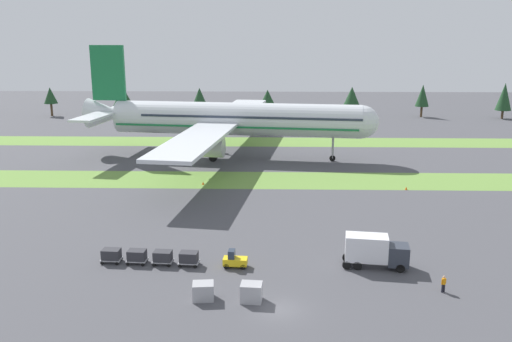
% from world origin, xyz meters
% --- Properties ---
extents(ground_plane, '(400.00, 400.00, 0.00)m').
position_xyz_m(ground_plane, '(0.00, 0.00, 0.00)').
color(ground_plane, '#47474C').
extents(grass_strip_near, '(320.00, 11.46, 0.01)m').
position_xyz_m(grass_strip_near, '(0.00, 45.50, 0.00)').
color(grass_strip_near, olive).
rests_on(grass_strip_near, ground).
extents(grass_strip_far, '(320.00, 11.46, 0.01)m').
position_xyz_m(grass_strip_far, '(0.00, 80.42, 0.00)').
color(grass_strip_far, olive).
rests_on(grass_strip_far, ground).
extents(airliner, '(59.98, 74.21, 22.63)m').
position_xyz_m(airliner, '(-9.46, 63.17, 8.11)').
color(airliner, silver).
rests_on(airliner, ground).
extents(baggage_tug, '(2.68, 1.47, 1.97)m').
position_xyz_m(baggage_tug, '(-4.73, 9.17, 0.81)').
color(baggage_tug, yellow).
rests_on(baggage_tug, ground).
extents(cargo_dolly_lead, '(2.29, 1.64, 1.55)m').
position_xyz_m(cargo_dolly_lead, '(-9.75, 9.50, 0.92)').
color(cargo_dolly_lead, '#A3A3A8').
rests_on(cargo_dolly_lead, ground).
extents(cargo_dolly_second, '(2.29, 1.64, 1.55)m').
position_xyz_m(cargo_dolly_second, '(-12.64, 9.69, 0.92)').
color(cargo_dolly_second, '#A3A3A8').
rests_on(cargo_dolly_second, ground).
extents(cargo_dolly_third, '(2.29, 1.64, 1.55)m').
position_xyz_m(cargo_dolly_third, '(-15.54, 9.88, 0.92)').
color(cargo_dolly_third, '#A3A3A8').
rests_on(cargo_dolly_third, ground).
extents(cargo_dolly_fourth, '(2.29, 1.64, 1.55)m').
position_xyz_m(cargo_dolly_fourth, '(-18.43, 10.07, 0.92)').
color(cargo_dolly_fourth, '#A3A3A8').
rests_on(cargo_dolly_fourth, ground).
extents(catering_truck, '(7.20, 3.19, 3.58)m').
position_xyz_m(catering_truck, '(10.40, 9.58, 1.95)').
color(catering_truck, '#2D333D').
rests_on(catering_truck, ground).
extents(ground_crew_marshaller, '(0.52, 0.36, 1.74)m').
position_xyz_m(ground_crew_marshaller, '(16.03, 3.86, 0.95)').
color(ground_crew_marshaller, black).
rests_on(ground_crew_marshaller, ground).
extents(uld_container_0, '(2.15, 1.79, 1.64)m').
position_xyz_m(uld_container_0, '(-7.24, 1.81, 0.82)').
color(uld_container_0, '#A3A3A8').
rests_on(uld_container_0, ground).
extents(uld_container_1, '(2.12, 1.76, 1.79)m').
position_xyz_m(uld_container_1, '(-2.65, 1.54, 0.89)').
color(uld_container_1, '#A3A3A8').
rests_on(uld_container_1, ground).
extents(taxiway_marker_0, '(0.44, 0.44, 0.53)m').
position_xyz_m(taxiway_marker_0, '(-12.24, 42.30, 0.26)').
color(taxiway_marker_0, orange).
rests_on(taxiway_marker_0, ground).
extents(taxiway_marker_1, '(0.44, 0.44, 0.54)m').
position_xyz_m(taxiway_marker_1, '(21.31, 39.99, 0.27)').
color(taxiway_marker_1, orange).
rests_on(taxiway_marker_1, ground).
extents(distant_tree_line, '(191.40, 8.29, 10.80)m').
position_xyz_m(distant_tree_line, '(-6.98, 121.51, 6.34)').
color(distant_tree_line, '#4C3823').
rests_on(distant_tree_line, ground).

